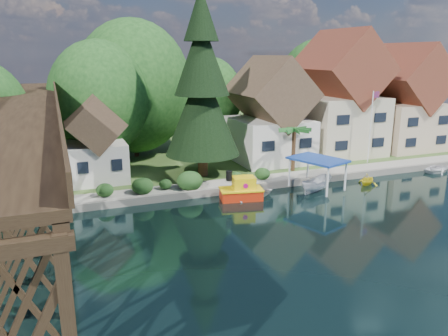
{
  "coord_description": "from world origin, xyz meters",
  "views": [
    {
      "loc": [
        -14.15,
        -25.21,
        11.65
      ],
      "look_at": [
        -2.04,
        6.0,
        2.88
      ],
      "focal_mm": 35.0,
      "sensor_mm": 36.0,
      "label": 1
    }
  ],
  "objects_px": {
    "house_left": "(269,117)",
    "boat_white_a": "(251,192)",
    "house_center": "(339,102)",
    "house_right": "(404,104)",
    "flagpole": "(372,119)",
    "boat_white_b": "(438,168)",
    "palm_tree": "(294,131)",
    "boat_canopy": "(317,177)",
    "trestle_bridge": "(29,154)",
    "tugboat": "(242,190)",
    "conifer": "(202,88)",
    "shed": "(96,144)",
    "boat_yellow": "(367,178)"
  },
  "relations": [
    {
      "from": "house_left",
      "to": "house_center",
      "type": "xyz_separation_m",
      "value": [
        9.0,
        0.5,
        1.28
      ]
    },
    {
      "from": "trestle_bridge",
      "to": "flagpole",
      "type": "bearing_deg",
      "value": 10.56
    },
    {
      "from": "house_right",
      "to": "boat_canopy",
      "type": "xyz_separation_m",
      "value": [
        -18.47,
        -10.18,
        -4.51
      ]
    },
    {
      "from": "house_right",
      "to": "conifer",
      "type": "height_order",
      "value": "conifer"
    },
    {
      "from": "flagpole",
      "to": "boat_white_a",
      "type": "xyz_separation_m",
      "value": [
        -15.85,
        -4.57,
        -4.69
      ]
    },
    {
      "from": "trestle_bridge",
      "to": "boat_white_a",
      "type": "xyz_separation_m",
      "value": [
        16.61,
        1.48,
        -4.93
      ]
    },
    {
      "from": "palm_tree",
      "to": "boat_white_b",
      "type": "distance_m",
      "value": 15.76
    },
    {
      "from": "shed",
      "to": "palm_tree",
      "type": "height_order",
      "value": "shed"
    },
    {
      "from": "palm_tree",
      "to": "boat_canopy",
      "type": "relative_size",
      "value": 0.84
    },
    {
      "from": "conifer",
      "to": "boat_canopy",
      "type": "bearing_deg",
      "value": -39.76
    },
    {
      "from": "conifer",
      "to": "tugboat",
      "type": "relative_size",
      "value": 4.47
    },
    {
      "from": "house_left",
      "to": "house_center",
      "type": "distance_m",
      "value": 9.1
    },
    {
      "from": "conifer",
      "to": "palm_tree",
      "type": "height_order",
      "value": "conifer"
    },
    {
      "from": "palm_tree",
      "to": "conifer",
      "type": "bearing_deg",
      "value": 170.53
    },
    {
      "from": "house_center",
      "to": "boat_white_a",
      "type": "distance_m",
      "value": 19.23
    },
    {
      "from": "house_left",
      "to": "flagpole",
      "type": "height_order",
      "value": "house_left"
    },
    {
      "from": "house_center",
      "to": "boat_yellow",
      "type": "height_order",
      "value": "house_center"
    },
    {
      "from": "house_left",
      "to": "tugboat",
      "type": "height_order",
      "value": "house_left"
    },
    {
      "from": "house_left",
      "to": "tugboat",
      "type": "bearing_deg",
      "value": -127.12
    },
    {
      "from": "conifer",
      "to": "shed",
      "type": "bearing_deg",
      "value": 168.56
    },
    {
      "from": "trestle_bridge",
      "to": "flagpole",
      "type": "height_order",
      "value": "trestle_bridge"
    },
    {
      "from": "boat_yellow",
      "to": "house_left",
      "type": "bearing_deg",
      "value": -0.13
    },
    {
      "from": "house_left",
      "to": "boat_white_a",
      "type": "height_order",
      "value": "house_left"
    },
    {
      "from": "flagpole",
      "to": "conifer",
      "type": "bearing_deg",
      "value": 175.64
    },
    {
      "from": "palm_tree",
      "to": "boat_white_b",
      "type": "bearing_deg",
      "value": -15.56
    },
    {
      "from": "conifer",
      "to": "palm_tree",
      "type": "relative_size",
      "value": 3.73
    },
    {
      "from": "palm_tree",
      "to": "house_center",
      "type": "bearing_deg",
      "value": 31.49
    },
    {
      "from": "house_center",
      "to": "palm_tree",
      "type": "relative_size",
      "value": 3.06
    },
    {
      "from": "shed",
      "to": "house_right",
      "type": "bearing_deg",
      "value": 2.39
    },
    {
      "from": "house_center",
      "to": "tugboat",
      "type": "xyz_separation_m",
      "value": [
        -16.39,
        -10.27,
        -5.66
      ]
    },
    {
      "from": "shed",
      "to": "conifer",
      "type": "xyz_separation_m",
      "value": [
        9.38,
        -1.9,
        4.82
      ]
    },
    {
      "from": "shed",
      "to": "house_left",
      "type": "bearing_deg",
      "value": 4.77
    },
    {
      "from": "shed",
      "to": "boat_yellow",
      "type": "height_order",
      "value": "shed"
    },
    {
      "from": "boat_white_b",
      "to": "palm_tree",
      "type": "bearing_deg",
      "value": 64.36
    },
    {
      "from": "trestle_bridge",
      "to": "boat_canopy",
      "type": "bearing_deg",
      "value": 1.64
    },
    {
      "from": "trestle_bridge",
      "to": "house_right",
      "type": "bearing_deg",
      "value": 14.79
    },
    {
      "from": "trestle_bridge",
      "to": "conifer",
      "type": "height_order",
      "value": "conifer"
    },
    {
      "from": "house_right",
      "to": "boat_white_b",
      "type": "xyz_separation_m",
      "value": [
        -3.12,
        -8.96,
        -5.43
      ]
    },
    {
      "from": "shed",
      "to": "boat_yellow",
      "type": "bearing_deg",
      "value": -20.42
    },
    {
      "from": "shed",
      "to": "boat_canopy",
      "type": "bearing_deg",
      "value": -26.35
    },
    {
      "from": "house_center",
      "to": "house_right",
      "type": "relative_size",
      "value": 1.12
    },
    {
      "from": "trestle_bridge",
      "to": "boat_white_b",
      "type": "distance_m",
      "value": 38.25
    },
    {
      "from": "tugboat",
      "to": "trestle_bridge",
      "type": "bearing_deg",
      "value": -176.12
    },
    {
      "from": "palm_tree",
      "to": "boat_white_b",
      "type": "xyz_separation_m",
      "value": [
        14.65,
        -4.08,
        -4.11
      ]
    },
    {
      "from": "conifer",
      "to": "boat_canopy",
      "type": "relative_size",
      "value": 3.13
    },
    {
      "from": "flagpole",
      "to": "boat_white_b",
      "type": "relative_size",
      "value": 2.22
    },
    {
      "from": "tugboat",
      "to": "boat_yellow",
      "type": "bearing_deg",
      "value": -1.46
    },
    {
      "from": "boat_white_a",
      "to": "boat_canopy",
      "type": "bearing_deg",
      "value": -93.88
    },
    {
      "from": "house_right",
      "to": "boat_white_a",
      "type": "relative_size",
      "value": 3.09
    },
    {
      "from": "house_left",
      "to": "boat_white_a",
      "type": "distance_m",
      "value": 12.27
    }
  ]
}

